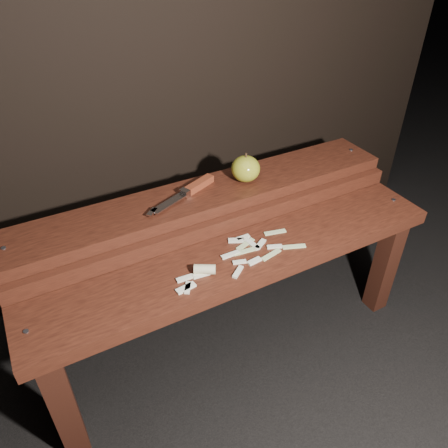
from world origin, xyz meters
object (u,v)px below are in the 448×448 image
bench_rear_tier (208,216)px  knife (192,189)px  apple (246,169)px  bench_front_tier (245,274)px

bench_rear_tier → knife: bearing=153.9°
apple → knife: 0.18m
bench_front_tier → knife: knife is taller
bench_front_tier → bench_rear_tier: bearing=90.0°
bench_front_tier → knife: size_ratio=4.80×
bench_front_tier → apple: bearing=59.9°
apple → bench_front_tier: bearing=-120.1°
bench_front_tier → bench_rear_tier: 0.23m
bench_rear_tier → bench_front_tier: bearing=-90.0°
bench_front_tier → apple: 0.33m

